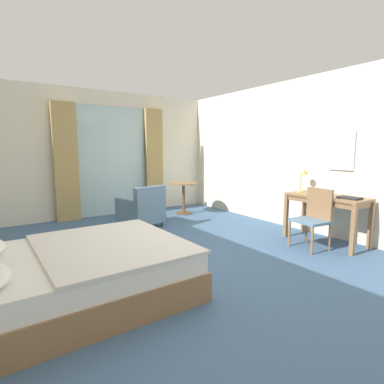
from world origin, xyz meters
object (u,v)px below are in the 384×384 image
(writing_desk, at_px, (327,202))
(round_cafe_table, at_px, (184,191))
(armchair_by_window, at_px, (142,210))
(bed, at_px, (70,274))
(closed_book, at_px, (350,198))
(desk_chair, at_px, (314,215))
(desk_lamp, at_px, (304,174))

(writing_desk, bearing_deg, round_cafe_table, 101.98)
(writing_desk, height_order, armchair_by_window, armchair_by_window)
(bed, relative_size, writing_desk, 1.81)
(armchair_by_window, bearing_deg, closed_book, -55.89)
(bed, bearing_deg, desk_chair, -6.09)
(desk_lamp, height_order, round_cafe_table, desk_lamp)
(desk_lamp, xyz_separation_m, armchair_by_window, (-2.10, 2.05, -0.73))
(writing_desk, xyz_separation_m, desk_lamp, (0.09, 0.51, 0.40))
(closed_book, bearing_deg, bed, 171.46)
(bed, distance_m, desk_chair, 3.48)
(writing_desk, bearing_deg, armchair_by_window, 128.08)
(writing_desk, distance_m, armchair_by_window, 3.28)
(writing_desk, height_order, round_cafe_table, writing_desk)
(desk_lamp, bearing_deg, desk_chair, -130.69)
(desk_chair, height_order, desk_lamp, desk_lamp)
(bed, distance_m, desk_lamp, 4.02)
(desk_lamp, height_order, closed_book, desk_lamp)
(closed_book, bearing_deg, writing_desk, 88.70)
(bed, height_order, round_cafe_table, bed)
(bed, height_order, armchair_by_window, bed)
(desk_lamp, distance_m, round_cafe_table, 2.80)
(desk_chair, bearing_deg, closed_book, -41.00)
(writing_desk, bearing_deg, closed_book, -93.05)
(bed, xyz_separation_m, closed_book, (3.83, -0.69, 0.50))
(bed, xyz_separation_m, armchair_by_window, (1.84, 2.24, 0.06))
(round_cafe_table, bearing_deg, desk_chair, -85.09)
(desk_lamp, relative_size, armchair_by_window, 0.49)
(armchair_by_window, bearing_deg, round_cafe_table, 23.93)
(writing_desk, xyz_separation_m, armchair_by_window, (-2.01, 2.57, -0.33))
(desk_lamp, xyz_separation_m, round_cafe_table, (-0.76, 2.65, -0.53))
(armchair_by_window, bearing_deg, writing_desk, -51.92)
(closed_book, distance_m, round_cafe_table, 3.60)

